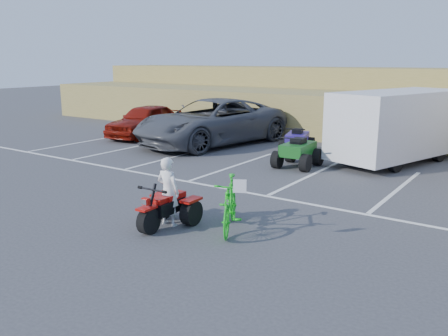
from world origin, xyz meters
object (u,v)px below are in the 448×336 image
Objects in this scene: grey_pickup at (211,122)px; quad_atv_green at (297,167)px; green_dirt_bike at (230,204)px; red_car at (146,121)px; rider at (168,191)px; red_trike_atv at (165,227)px; quad_atv_blue at (297,153)px; cargo_trailer at (398,124)px.

grey_pickup is 5.40m from quad_atv_green.
green_dirt_bike is 6.54m from quad_atv_green.
grey_pickup is 1.57× the size of red_car.
red_trike_atv is at bearing 90.00° from rider.
quad_atv_blue is (3.86, 0.34, -0.96)m from grey_pickup.
grey_pickup is 4.00m from quad_atv_blue.
rider reaches higher than quad_atv_blue.
grey_pickup is 3.73m from red_car.
red_car reaches higher than green_dirt_bike.
rider is 10.13m from grey_pickup.
green_dirt_bike is at bearing -40.19° from grey_pickup.
rider is at bearing 90.00° from red_trike_atv.
green_dirt_bike reaches higher than red_trike_atv.
grey_pickup reaches higher than rider.
cargo_trailer is (2.28, 9.63, 1.35)m from red_trike_atv.
cargo_trailer is 3.88m from quad_atv_green.
grey_pickup is 4.35× the size of quad_atv_blue.
green_dirt_bike is 10.46m from grey_pickup.
quad_atv_green is (1.11, -2.22, 0.00)m from quad_atv_blue.
rider is at bearing -50.46° from red_car.
red_car is 0.77× the size of cargo_trailer.
green_dirt_bike reaches higher than quad_atv_green.
red_trike_atv is 0.77× the size of green_dirt_bike.
rider is 0.91× the size of quad_atv_green.
quad_atv_green is at bearing 89.94° from red_trike_atv.
grey_pickup is at bearing 168.13° from quad_atv_blue.
rider reaches higher than quad_atv_green.
cargo_trailer is (11.19, 0.87, 0.59)m from red_car.
cargo_trailer is (7.47, 0.77, 0.39)m from grey_pickup.
red_car is at bearing -45.83° from rider.
grey_pickup is (-5.18, 8.71, 0.20)m from rider.
grey_pickup is at bearing 101.05° from green_dirt_bike.
green_dirt_bike is (1.28, 0.64, 0.58)m from red_trike_atv.
rider is 9.76m from cargo_trailer.
cargo_trailer reaches higher than quad_atv_green.
rider is 0.79× the size of green_dirt_bike.
green_dirt_bike is 13.03m from red_car.
quad_atv_blue is at bearing -83.54° from rider.
green_dirt_bike is 0.33× the size of cargo_trailer.
quad_atv_blue is 0.95× the size of quad_atv_green.
rider is 0.27× the size of cargo_trailer.
quad_atv_green is at bearing -115.35° from cargo_trailer.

